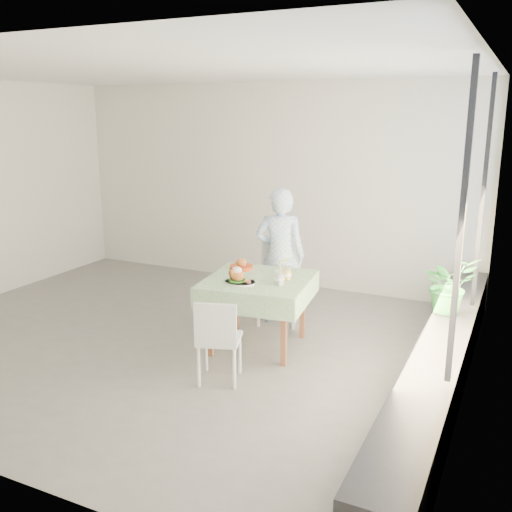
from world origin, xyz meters
The scene contains 15 objects.
floor centered at (0.00, 0.00, 0.00)m, with size 6.00×6.00×0.00m, color #5B5956.
ceiling centered at (0.00, 0.00, 2.80)m, with size 6.00×6.00×0.00m, color white.
wall_back centered at (0.00, 2.50, 1.40)m, with size 6.00×0.02×2.80m, color silver.
wall_right centered at (3.00, 0.00, 1.40)m, with size 0.02×5.00×2.80m, color silver.
window_pane centered at (2.97, 0.00, 1.65)m, with size 0.01×4.80×2.18m, color #D1E0F9.
window_ledge centered at (2.80, 0.00, 0.25)m, with size 0.40×4.80×0.50m, color black.
cafe_table centered at (0.93, 0.25, 0.46)m, with size 1.16×1.16×0.74m.
chair_far centered at (0.82, 1.02, 0.30)m, with size 0.57×0.57×0.98m.
chair_near centered at (0.95, -0.62, 0.25)m, with size 0.48×0.48×0.80m.
diner centered at (0.83, 1.04, 0.79)m, with size 0.58×0.38×1.58m, color #95C2EE.
main_dish centered at (0.82, 0.02, 0.80)m, with size 0.32×0.32×0.17m.
juice_cup_orange centered at (1.21, 0.33, 0.81)m, with size 0.10×0.10×0.28m.
juice_cup_lemonade centered at (1.21, 0.15, 0.81)m, with size 0.11×0.11×0.30m.
second_dish centered at (0.60, 0.50, 0.78)m, with size 0.25×0.25×0.12m.
potted_plant centered at (2.73, 0.74, 0.78)m, with size 0.51×0.44×0.56m, color #246E34.
Camera 1 is at (3.32, -4.81, 2.39)m, focal length 40.00 mm.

